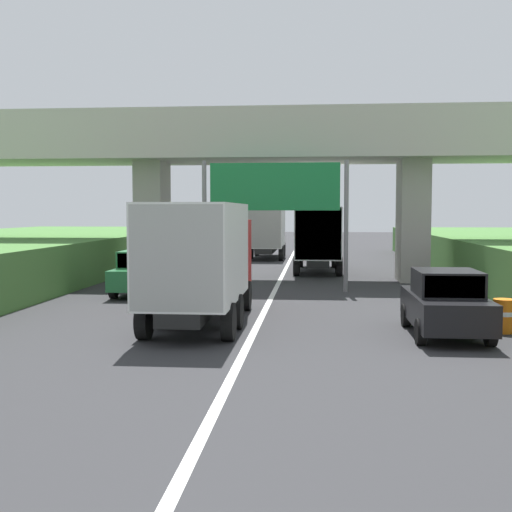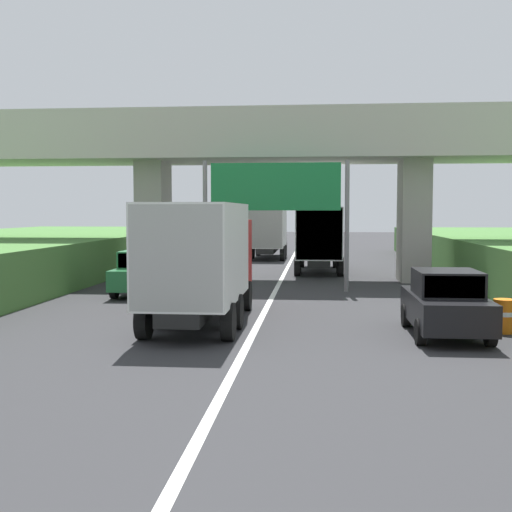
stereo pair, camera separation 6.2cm
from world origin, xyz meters
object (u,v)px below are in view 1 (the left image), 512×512
object	(u,v)px
construction_barrel_4	(472,297)
car_green	(144,273)
truck_white	(318,236)
truck_blue	(235,226)
truck_red	(201,257)
truck_silver	(267,230)
car_black	(446,303)
construction_barrel_3	(504,316)
overhead_highway_sign	(275,195)

from	to	relation	value
construction_barrel_4	car_green	bearing A→B (deg)	165.00
truck_white	truck_blue	size ratio (longest dim) A/B	1.00
truck_red	truck_silver	bearing A→B (deg)	90.07
truck_silver	truck_blue	distance (m)	11.19
construction_barrel_4	truck_white	bearing A→B (deg)	110.19
truck_blue	car_green	bearing A→B (deg)	-89.63
truck_white	truck_silver	xyz separation A→B (m)	(-3.40, 9.83, 0.00)
truck_red	car_black	world-z (taller)	truck_red
truck_white	construction_barrel_4	xyz separation A→B (m)	(4.90, -13.33, -1.47)
truck_red	construction_barrel_3	world-z (taller)	truck_red
truck_silver	truck_blue	xyz separation A→B (m)	(-3.54, 10.62, 0.00)
truck_silver	construction_barrel_3	size ratio (longest dim) A/B	8.11
overhead_highway_sign	truck_blue	world-z (taller)	overhead_highway_sign
truck_silver	truck_blue	size ratio (longest dim) A/B	1.00
overhead_highway_sign	construction_barrel_3	size ratio (longest dim) A/B	6.53
truck_blue	car_black	world-z (taller)	truck_blue
construction_barrel_4	truck_blue	bearing A→B (deg)	109.31
truck_blue	car_green	distance (m)	30.67
overhead_highway_sign	truck_silver	xyz separation A→B (m)	(-1.62, 18.46, -1.94)
truck_blue	construction_barrel_4	xyz separation A→B (m)	(11.84, -33.77, -1.47)
truck_silver	construction_barrel_3	bearing A→B (deg)	-72.99
truck_white	truck_red	distance (m)	16.95
truck_white	construction_barrel_3	distance (m)	17.86
truck_white	construction_barrel_3	size ratio (longest dim) A/B	8.11
truck_blue	car_green	xyz separation A→B (m)	(0.20, -30.65, -1.08)
car_black	construction_barrel_3	distance (m)	1.79
truck_silver	truck_white	bearing A→B (deg)	-70.93
truck_silver	car_green	xyz separation A→B (m)	(-3.34, -20.04, -1.08)
truck_white	car_black	world-z (taller)	truck_white
truck_red	construction_barrel_3	distance (m)	8.36
overhead_highway_sign	car_green	distance (m)	6.02
truck_blue	construction_barrel_3	xyz separation A→B (m)	(11.79, -37.57, -1.47)
truck_red	truck_silver	distance (m)	26.44
truck_red	truck_blue	distance (m)	37.23
overhead_highway_sign	car_green	xyz separation A→B (m)	(-4.96, -1.57, -3.02)
truck_red	car_green	bearing A→B (deg)	117.79
overhead_highway_sign	construction_barrel_3	distance (m)	11.30
truck_silver	construction_barrel_3	distance (m)	28.23
truck_white	car_green	xyz separation A→B (m)	(-6.74, -10.21, -1.08)
car_black	construction_barrel_4	bearing A→B (deg)	69.00
car_black	construction_barrel_4	xyz separation A→B (m)	(1.69, 4.41, -0.40)
car_green	construction_barrel_4	world-z (taller)	car_green
truck_white	overhead_highway_sign	bearing A→B (deg)	-101.60
truck_white	car_black	xyz separation A→B (m)	(3.21, -17.73, -1.08)
truck_white	construction_barrel_4	world-z (taller)	truck_white
overhead_highway_sign	truck_blue	distance (m)	29.60
overhead_highway_sign	car_green	world-z (taller)	overhead_highway_sign
truck_silver	construction_barrel_4	size ratio (longest dim) A/B	8.11
overhead_highway_sign	truck_silver	distance (m)	18.64
truck_silver	truck_blue	bearing A→B (deg)	108.43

